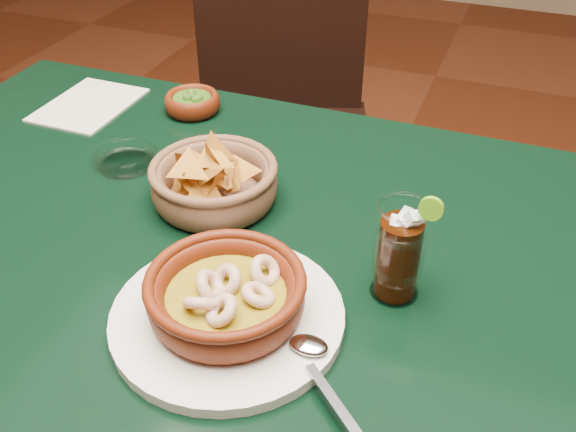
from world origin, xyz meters
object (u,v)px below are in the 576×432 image
(dining_table, at_px, (208,272))
(chip_basket, at_px, (214,182))
(dining_chair, at_px, (280,116))
(shrimp_plate, at_px, (227,301))
(cola_drink, at_px, (399,252))

(dining_table, height_order, chip_basket, chip_basket)
(dining_chair, xyz_separation_m, shrimp_plate, (0.29, -0.88, 0.24))
(dining_table, distance_m, chip_basket, 0.14)
(dining_table, relative_size, dining_chair, 1.22)
(chip_basket, distance_m, cola_drink, 0.31)
(dining_chair, relative_size, shrimp_plate, 2.82)
(dining_table, height_order, shrimp_plate, shrimp_plate)
(dining_chair, distance_m, cola_drink, 0.92)
(shrimp_plate, bearing_deg, dining_chair, 108.07)
(shrimp_plate, xyz_separation_m, cola_drink, (0.17, 0.12, 0.03))
(shrimp_plate, height_order, chip_basket, chip_basket)
(chip_basket, bearing_deg, dining_chair, 103.69)
(dining_table, distance_m, dining_chair, 0.74)
(dining_chair, bearing_deg, dining_table, -76.88)
(dining_chair, height_order, chip_basket, dining_chair)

